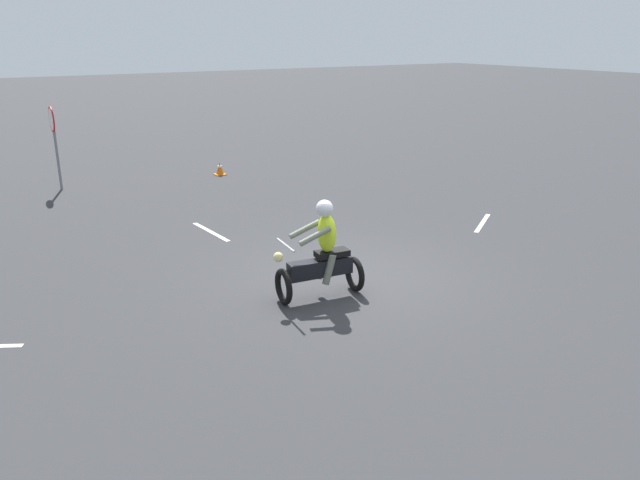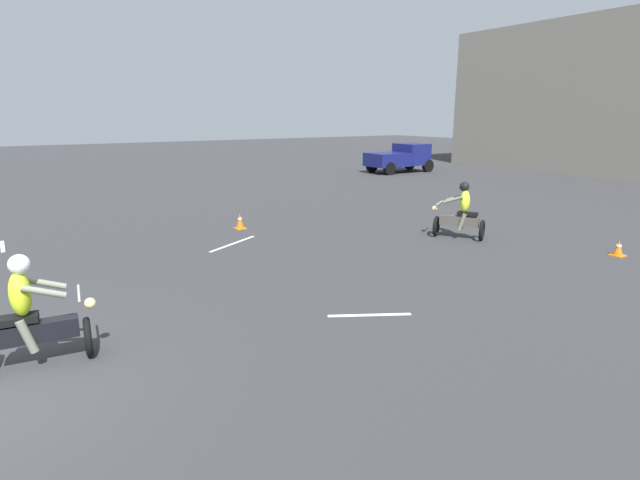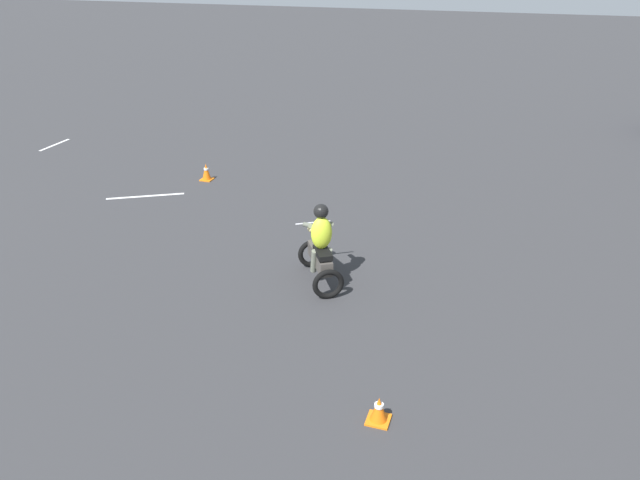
% 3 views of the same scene
% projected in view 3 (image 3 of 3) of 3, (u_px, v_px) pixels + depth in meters
% --- Properties ---
extents(motorcycle_rider_background, '(1.51, 1.24, 1.66)m').
position_uv_depth(motorcycle_rider_background, '(320.00, 249.00, 11.82)').
color(motorcycle_rider_background, black).
rests_on(motorcycle_rider_background, ground).
extents(traffic_cone_near_right, '(0.32, 0.32, 0.39)m').
position_uv_depth(traffic_cone_near_right, '(379.00, 410.00, 8.52)').
color(traffic_cone_near_right, orange).
rests_on(traffic_cone_near_right, ground).
extents(traffic_cone_mid_center, '(0.32, 0.32, 0.48)m').
position_uv_depth(traffic_cone_mid_center, '(206.00, 172.00, 17.36)').
color(traffic_cone_mid_center, orange).
rests_on(traffic_cone_mid_center, ground).
extents(lane_stripe_nw, '(1.06, 1.77, 0.01)m').
position_uv_depth(lane_stripe_nw, '(145.00, 196.00, 16.32)').
color(lane_stripe_nw, silver).
rests_on(lane_stripe_nw, ground).
extents(lane_stripe_w, '(1.42, 0.10, 0.01)m').
position_uv_depth(lane_stripe_w, '(55.00, 145.00, 20.53)').
color(lane_stripe_w, silver).
rests_on(lane_stripe_w, ground).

